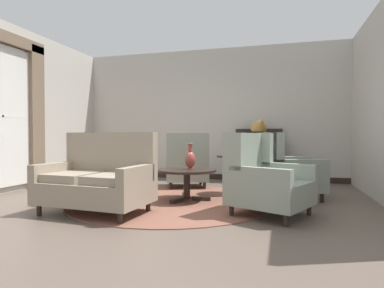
# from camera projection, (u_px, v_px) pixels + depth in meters

# --- Properties ---
(ground) EXTENTS (8.45, 8.45, 0.00)m
(ground) POSITION_uv_depth(u_px,v_px,m) (164.00, 205.00, 4.60)
(ground) COLOR brown
(wall_back) EXTENTS (6.19, 0.08, 2.96)m
(wall_back) POSITION_uv_depth(u_px,v_px,m) (209.00, 114.00, 7.44)
(wall_back) COLOR #BCB7AD
(wall_back) RESTS_ON ground
(wall_left) EXTENTS (0.08, 4.17, 2.96)m
(wall_left) POSITION_uv_depth(u_px,v_px,m) (32.00, 110.00, 6.23)
(wall_left) COLOR #BCB7AD
(wall_left) RESTS_ON ground
(baseboard_back) EXTENTS (6.03, 0.03, 0.12)m
(baseboard_back) POSITION_uv_depth(u_px,v_px,m) (209.00, 176.00, 7.42)
(baseboard_back) COLOR black
(baseboard_back) RESTS_ON ground
(area_rug) EXTENTS (3.03, 3.03, 0.01)m
(area_rug) POSITION_uv_depth(u_px,v_px,m) (171.00, 201.00, 4.89)
(area_rug) COLOR brown
(area_rug) RESTS_ON ground
(window_with_curtains) EXTENTS (0.12, 1.81, 2.70)m
(window_with_curtains) POSITION_uv_depth(u_px,v_px,m) (3.00, 107.00, 5.46)
(window_with_curtains) COLOR silver
(coffee_table) EXTENTS (0.88, 0.88, 0.48)m
(coffee_table) POSITION_uv_depth(u_px,v_px,m) (187.00, 175.00, 4.90)
(coffee_table) COLOR black
(coffee_table) RESTS_ON ground
(porcelain_vase) EXTENTS (0.16, 0.16, 0.39)m
(porcelain_vase) POSITION_uv_depth(u_px,v_px,m) (190.00, 159.00, 4.87)
(porcelain_vase) COLOR brown
(porcelain_vase) RESTS_ON coffee_table
(settee) EXTENTS (1.42, 0.93, 1.03)m
(settee) POSITION_uv_depth(u_px,v_px,m) (98.00, 180.00, 4.16)
(settee) COLOR gray
(settee) RESTS_ON ground
(armchair_near_window) EXTENTS (1.01, 1.02, 1.04)m
(armchair_near_window) POSITION_uv_depth(u_px,v_px,m) (187.00, 164.00, 6.17)
(armchair_near_window) COLOR gray
(armchair_near_window) RESTS_ON ground
(armchair_beside_settee) EXTENTS (1.13, 1.11, 1.02)m
(armchair_beside_settee) POSITION_uv_depth(u_px,v_px,m) (264.00, 181.00, 4.04)
(armchair_beside_settee) COLOR gray
(armchair_beside_settee) RESTS_ON ground
(armchair_near_sideboard) EXTENTS (1.09, 1.03, 1.04)m
(armchair_near_sideboard) POSITION_uv_depth(u_px,v_px,m) (285.00, 171.00, 5.13)
(armchair_near_sideboard) COLOR gray
(armchair_near_sideboard) RESTS_ON ground
(side_table) EXTENTS (0.54, 0.54, 0.66)m
(side_table) POSITION_uv_depth(u_px,v_px,m) (233.00, 171.00, 5.45)
(side_table) COLOR black
(side_table) RESTS_ON ground
(sideboard) EXTENTS (0.99, 0.39, 1.14)m
(sideboard) POSITION_uv_depth(u_px,v_px,m) (258.00, 157.00, 6.88)
(sideboard) COLOR black
(sideboard) RESTS_ON ground
(gramophone) EXTENTS (0.50, 0.56, 0.54)m
(gramophone) POSITION_uv_depth(u_px,v_px,m) (260.00, 126.00, 6.76)
(gramophone) COLOR black
(gramophone) RESTS_ON sideboard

